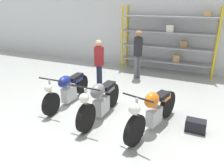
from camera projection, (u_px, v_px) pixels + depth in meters
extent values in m
plane|color=#9EA3A0|center=(106.00, 114.00, 5.75)|extent=(30.00, 30.00, 0.00)
cube|color=silver|center=(155.00, 26.00, 9.12)|extent=(30.00, 0.08, 3.60)
cylinder|color=gold|center=(122.00, 38.00, 9.22)|extent=(0.08, 0.08, 2.61)
cylinder|color=gold|center=(217.00, 45.00, 7.81)|extent=(0.08, 0.08, 2.61)
cylinder|color=gold|center=(127.00, 36.00, 9.69)|extent=(0.08, 0.08, 2.61)
cylinder|color=gold|center=(217.00, 43.00, 8.27)|extent=(0.08, 0.08, 2.61)
cube|color=gray|center=(165.00, 61.00, 9.05)|extent=(3.65, 0.55, 0.05)
cube|color=gray|center=(166.00, 47.00, 8.84)|extent=(3.65, 0.55, 0.05)
cube|color=gray|center=(168.00, 32.00, 8.63)|extent=(3.65, 0.55, 0.05)
cube|color=gray|center=(169.00, 17.00, 8.42)|extent=(3.65, 0.55, 0.05)
cube|color=silver|center=(170.00, 28.00, 8.50)|extent=(0.29, 0.33, 0.27)
cube|color=#A87F51|center=(184.00, 44.00, 8.58)|extent=(0.29, 0.19, 0.25)
cube|color=tan|center=(176.00, 58.00, 8.84)|extent=(0.26, 0.25, 0.28)
cube|color=tan|center=(208.00, 14.00, 7.91)|extent=(0.26, 0.27, 0.20)
cylinder|color=black|center=(51.00, 104.00, 5.59)|extent=(0.14, 0.61, 0.61)
cylinder|color=black|center=(82.00, 84.00, 6.91)|extent=(0.14, 0.61, 0.61)
cube|color=#ADADB2|center=(69.00, 94.00, 6.31)|extent=(0.23, 0.51, 0.42)
ellipsoid|color=navy|center=(65.00, 81.00, 6.01)|extent=(0.28, 0.51, 0.31)
cube|color=black|center=(76.00, 77.00, 6.51)|extent=(0.23, 0.59, 0.10)
cube|color=navy|center=(77.00, 79.00, 6.59)|extent=(0.20, 0.42, 0.12)
cylinder|color=#ADADB2|center=(50.00, 92.00, 5.49)|extent=(0.05, 0.05, 0.65)
sphere|color=silver|center=(48.00, 88.00, 5.39)|extent=(0.20, 0.20, 0.20)
cylinder|color=black|center=(50.00, 79.00, 5.40)|extent=(0.67, 0.05, 0.04)
cylinder|color=black|center=(86.00, 118.00, 4.88)|extent=(0.14, 0.66, 0.66)
cylinder|color=black|center=(112.00, 95.00, 6.07)|extent=(0.14, 0.66, 0.66)
cube|color=#ADADB2|center=(101.00, 106.00, 5.53)|extent=(0.25, 0.49, 0.41)
ellipsoid|color=slate|center=(98.00, 91.00, 5.22)|extent=(0.29, 0.51, 0.34)
cube|color=black|center=(108.00, 86.00, 5.69)|extent=(0.24, 0.53, 0.10)
cube|color=slate|center=(108.00, 88.00, 5.75)|extent=(0.21, 0.37, 0.12)
cylinder|color=#ADADB2|center=(86.00, 103.00, 4.78)|extent=(0.05, 0.05, 0.71)
sphere|color=silver|center=(84.00, 98.00, 4.66)|extent=(0.22, 0.22, 0.22)
cylinder|color=black|center=(86.00, 88.00, 4.68)|extent=(0.69, 0.04, 0.04)
cylinder|color=black|center=(135.00, 130.00, 4.40)|extent=(0.27, 0.68, 0.68)
cylinder|color=black|center=(168.00, 104.00, 5.51)|extent=(0.27, 0.68, 0.68)
cube|color=#ADADB2|center=(154.00, 116.00, 5.01)|extent=(0.30, 0.49, 0.38)
ellipsoid|color=orange|center=(152.00, 100.00, 4.71)|extent=(0.38, 0.48, 0.34)
cube|color=black|center=(161.00, 95.00, 5.07)|extent=(0.34, 0.50, 0.10)
cube|color=orange|center=(164.00, 97.00, 5.21)|extent=(0.28, 0.36, 0.12)
cylinder|color=#ADADB2|center=(136.00, 114.00, 4.29)|extent=(0.06, 0.06, 0.71)
sphere|color=silver|center=(134.00, 109.00, 4.18)|extent=(0.24, 0.24, 0.24)
cylinder|color=black|center=(138.00, 97.00, 4.18)|extent=(0.68, 0.20, 0.04)
cylinder|color=#595960|center=(139.00, 67.00, 8.31)|extent=(0.13, 0.13, 0.87)
cylinder|color=#595960|center=(136.00, 68.00, 8.20)|extent=(0.13, 0.13, 0.87)
cylinder|color=#232328|center=(138.00, 47.00, 7.97)|extent=(0.42, 0.42, 0.69)
sphere|color=#9E7051|center=(139.00, 34.00, 7.81)|extent=(0.24, 0.24, 0.24)
cylinder|color=#1E2338|center=(98.00, 76.00, 7.46)|extent=(0.13, 0.13, 0.79)
cylinder|color=#1E2338|center=(100.00, 77.00, 7.31)|extent=(0.13, 0.13, 0.79)
cylinder|color=maroon|center=(99.00, 56.00, 7.13)|extent=(0.45, 0.45, 0.62)
sphere|color=tan|center=(99.00, 43.00, 6.98)|extent=(0.21, 0.21, 0.21)
cube|color=black|center=(195.00, 126.00, 4.94)|extent=(0.44, 0.26, 0.28)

